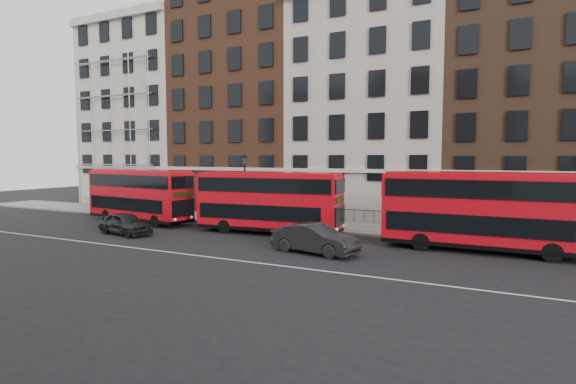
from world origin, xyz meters
The scene contains 12 objects.
ground centered at (0.00, 0.00, 0.00)m, with size 120.00×120.00×0.00m, color black.
pavement centered at (0.00, 10.50, 0.07)m, with size 80.00×5.00×0.15m, color gray.
kerb centered at (0.00, 8.00, 0.08)m, with size 80.00×0.30×0.16m, color gray.
road_centre_line centered at (0.00, -2.00, 0.01)m, with size 70.00×0.12×0.01m, color white.
building_terrace centered at (-0.31, 17.88, 10.24)m, with size 64.00×11.95×22.00m.
bus_a centered at (-15.82, 5.81, 2.28)m, with size 10.35×3.75×4.25m.
bus_b centered at (-3.91, 5.81, 2.28)m, with size 10.27×3.22×4.25m.
bus_c centered at (9.53, 5.81, 2.38)m, with size 10.58×2.61×4.44m.
car_rear centered at (-12.46, 1.14, 0.75)m, with size 1.78×4.41×1.50m, color black.
car_front centered at (1.47, 1.39, 0.81)m, with size 1.71×4.91×1.62m, color #242427.
lamp_post_left centered at (-7.95, 9.26, 3.08)m, with size 0.44×0.44×5.33m.
iron_railings centered at (0.00, 12.70, 0.65)m, with size 6.60×0.06×1.00m, color black, non-canonical shape.
Camera 1 is at (11.04, -20.98, 5.26)m, focal length 28.00 mm.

